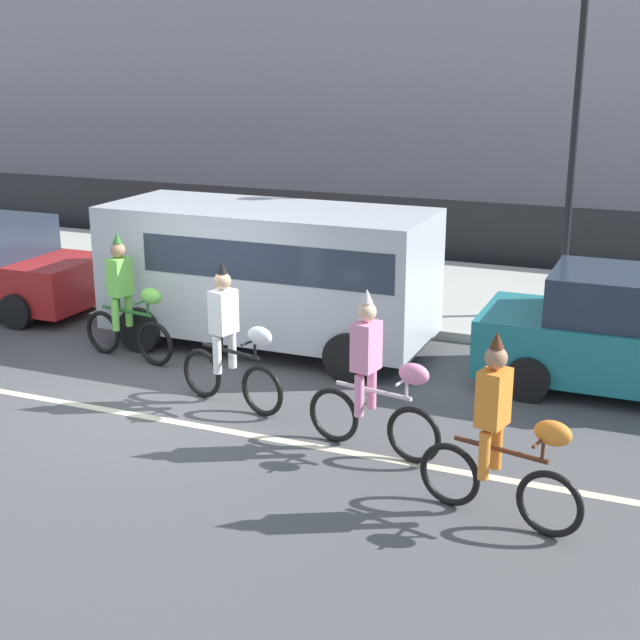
# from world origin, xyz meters

# --- Properties ---
(ground_plane) EXTENTS (80.00, 80.00, 0.00)m
(ground_plane) POSITION_xyz_m (0.00, 0.00, 0.00)
(ground_plane) COLOR #4C4C4F
(road_centre_line) EXTENTS (36.00, 0.14, 0.01)m
(road_centre_line) POSITION_xyz_m (0.00, -0.50, 0.00)
(road_centre_line) COLOR beige
(road_centre_line) RESTS_ON ground
(sidewalk_curb) EXTENTS (60.00, 5.00, 0.15)m
(sidewalk_curb) POSITION_xyz_m (0.00, 6.50, 0.07)
(sidewalk_curb) COLOR #ADAAA3
(sidewalk_curb) RESTS_ON ground
(fence_line) EXTENTS (40.00, 0.08, 1.40)m
(fence_line) POSITION_xyz_m (0.00, 9.40, 0.70)
(fence_line) COLOR black
(fence_line) RESTS_ON ground
(building_backdrop) EXTENTS (28.00, 8.00, 7.17)m
(building_backdrop) POSITION_xyz_m (-3.41, 18.00, 3.59)
(building_backdrop) COLOR #99939E
(building_backdrop) RESTS_ON ground
(parade_cyclist_lime) EXTENTS (1.71, 0.53, 1.92)m
(parade_cyclist_lime) POSITION_xyz_m (-1.26, 1.31, 0.84)
(parade_cyclist_lime) COLOR black
(parade_cyclist_lime) RESTS_ON ground
(parade_cyclist_zebra) EXTENTS (1.68, 0.61, 1.92)m
(parade_cyclist_zebra) POSITION_xyz_m (1.04, 0.24, 0.84)
(parade_cyclist_zebra) COLOR black
(parade_cyclist_zebra) RESTS_ON ground
(parade_cyclist_pink) EXTENTS (1.70, 0.54, 1.92)m
(parade_cyclist_pink) POSITION_xyz_m (3.18, -0.37, 0.84)
(parade_cyclist_pink) COLOR black
(parade_cyclist_pink) RESTS_ON ground
(parade_cyclist_orange) EXTENTS (1.69, 0.57, 1.92)m
(parade_cyclist_orange) POSITION_xyz_m (4.83, -1.39, 0.84)
(parade_cyclist_orange) COLOR black
(parade_cyclist_orange) RESTS_ON ground
(parked_van_silver) EXTENTS (5.00, 2.22, 2.18)m
(parked_van_silver) POSITION_xyz_m (0.46, 2.70, 1.28)
(parked_van_silver) COLOR silver
(parked_van_silver) RESTS_ON ground
(parked_car_teal) EXTENTS (4.10, 1.92, 1.64)m
(parked_car_teal) POSITION_xyz_m (5.77, 2.76, 0.78)
(parked_car_teal) COLOR #1E727A
(parked_car_teal) RESTS_ON ground
(street_lamp_post) EXTENTS (0.36, 0.36, 5.86)m
(street_lamp_post) POSITION_xyz_m (4.41, 5.73, 3.99)
(street_lamp_post) COLOR black
(street_lamp_post) RESTS_ON sidewalk_curb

